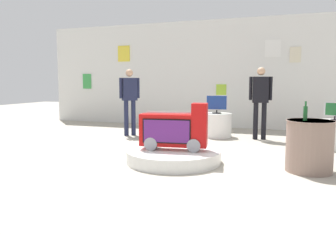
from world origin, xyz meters
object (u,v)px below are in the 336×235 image
at_px(novelty_firetruck_tv, 175,131).
at_px(side_table_round, 309,146).
at_px(main_display_pedestal, 173,156).
at_px(bottle_on_side_table, 305,113).
at_px(shopper_browsing_near_truck, 260,97).
at_px(display_pedestal_center_rear, 217,125).
at_px(display_pedestal_left_rear, 334,135).
at_px(tv_on_left_rear, 335,110).
at_px(shopper_browsing_rear, 130,97).
at_px(tv_on_center_rear, 217,104).

height_order(novelty_firetruck_tv, side_table_round, novelty_firetruck_tv).
relative_size(main_display_pedestal, bottle_on_side_table, 5.54).
xyz_separation_m(side_table_round, shopper_browsing_near_truck, (-0.95, 2.85, 0.64)).
bearing_deg(bottle_on_side_table, display_pedestal_center_rear, 123.35).
relative_size(display_pedestal_left_rear, tv_on_left_rear, 1.71).
xyz_separation_m(main_display_pedestal, shopper_browsing_near_truck, (1.31, 2.95, 0.95)).
relative_size(main_display_pedestal, shopper_browsing_rear, 0.95).
bearing_deg(shopper_browsing_near_truck, tv_on_center_rear, 175.87).
relative_size(novelty_firetruck_tv, tv_on_left_rear, 2.88).
bearing_deg(novelty_firetruck_tv, side_table_round, 2.78).
xyz_separation_m(novelty_firetruck_tv, shopper_browsing_near_truck, (1.29, 2.95, 0.49)).
bearing_deg(tv_on_left_rear, side_table_round, -106.69).
bearing_deg(main_display_pedestal, bottle_on_side_table, 1.27).
bearing_deg(shopper_browsing_rear, display_pedestal_center_rear, 14.31).
bearing_deg(bottle_on_side_table, side_table_round, 33.59).
distance_m(bottle_on_side_table, shopper_browsing_rear, 4.85).
height_order(bottle_on_side_table, shopper_browsing_near_truck, shopper_browsing_near_truck).
relative_size(novelty_firetruck_tv, tv_on_center_rear, 2.19).
bearing_deg(display_pedestal_center_rear, bottle_on_side_table, -56.65).
height_order(display_pedestal_center_rear, tv_on_center_rear, tv_on_center_rear).
xyz_separation_m(tv_on_left_rear, shopper_browsing_near_truck, (-1.59, 0.69, 0.22)).
height_order(novelty_firetruck_tv, display_pedestal_center_rear, novelty_firetruck_tv).
height_order(display_pedestal_left_rear, display_pedestal_center_rear, same).
height_order(tv_on_left_rear, shopper_browsing_rear, shopper_browsing_rear).
bearing_deg(shopper_browsing_near_truck, side_table_round, -71.60).
bearing_deg(main_display_pedestal, tv_on_left_rear, 37.94).
height_order(shopper_browsing_near_truck, shopper_browsing_rear, shopper_browsing_near_truck).
xyz_separation_m(novelty_firetruck_tv, tv_on_center_rear, (0.18, 3.03, 0.31)).
height_order(side_table_round, shopper_browsing_rear, shopper_browsing_rear).
relative_size(novelty_firetruck_tv, display_pedestal_center_rear, 1.56).
height_order(main_display_pedestal, shopper_browsing_rear, shopper_browsing_rear).
relative_size(side_table_round, bottle_on_side_table, 2.71).
bearing_deg(main_display_pedestal, tv_on_center_rear, 86.12).
bearing_deg(display_pedestal_left_rear, side_table_round, -106.63).
distance_m(novelty_firetruck_tv, side_table_round, 2.24).
distance_m(novelty_firetruck_tv, shopper_browsing_near_truck, 3.26).
bearing_deg(side_table_round, tv_on_left_rear, 73.31).
bearing_deg(side_table_round, shopper_browsing_near_truck, 108.40).
relative_size(main_display_pedestal, shopper_browsing_near_truck, 0.94).
xyz_separation_m(display_pedestal_center_rear, side_table_round, (2.05, -2.93, 0.11)).
height_order(side_table_round, bottle_on_side_table, bottle_on_side_table).
xyz_separation_m(tv_on_center_rear, side_table_round, (2.05, -2.92, -0.45)).
height_order(tv_on_left_rear, shopper_browsing_near_truck, shopper_browsing_near_truck).
xyz_separation_m(main_display_pedestal, tv_on_left_rear, (2.90, 2.26, 0.73)).
relative_size(main_display_pedestal, display_pedestal_left_rear, 2.33).
bearing_deg(bottle_on_side_table, tv_on_left_rear, 71.71).
distance_m(novelty_firetruck_tv, tv_on_center_rear, 3.05).
relative_size(novelty_firetruck_tv, display_pedestal_left_rear, 1.69).
height_order(display_pedestal_center_rear, bottle_on_side_table, bottle_on_side_table).
relative_size(display_pedestal_center_rear, bottle_on_side_table, 2.57).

